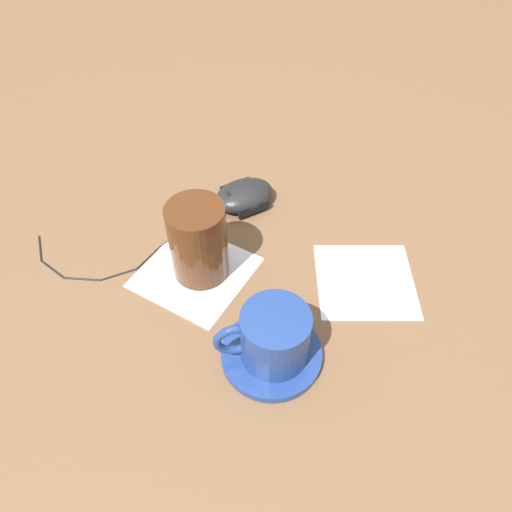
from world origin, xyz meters
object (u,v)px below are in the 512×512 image
at_px(computer_mouse, 244,195).
at_px(drinking_glass, 198,241).
at_px(coffee_cup, 273,336).
at_px(saucer, 271,354).

xyz_separation_m(computer_mouse, drinking_glass, (-0.14, -0.05, 0.04)).
distance_m(computer_mouse, drinking_glass, 0.16).
bearing_deg(coffee_cup, saucer, 80.56).
bearing_deg(saucer, coffee_cup, -99.44).
bearing_deg(saucer, drinking_glass, 78.36).
relative_size(coffee_cup, computer_mouse, 0.92).
distance_m(saucer, drinking_glass, 0.18).
distance_m(coffee_cup, computer_mouse, 0.28).
relative_size(saucer, computer_mouse, 1.12).
bearing_deg(computer_mouse, coffee_cup, -128.35).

